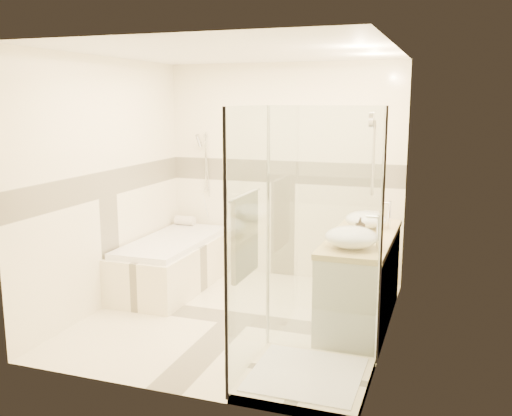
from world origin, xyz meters
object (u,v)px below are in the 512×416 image
(shower_enclosure, at_px, (295,314))
(amenity_bottle_b, at_px, (360,228))
(bathtub, at_px, (173,261))
(vessel_sink_far, at_px, (351,237))
(vanity, at_px, (361,279))
(amenity_bottle_a, at_px, (360,226))
(vessel_sink_near, at_px, (366,219))

(shower_enclosure, relative_size, amenity_bottle_b, 13.57)
(shower_enclosure, height_order, amenity_bottle_b, shower_enclosure)
(bathtub, height_order, vessel_sink_far, vessel_sink_far)
(vessel_sink_far, bearing_deg, vanity, 87.62)
(bathtub, bearing_deg, amenity_bottle_a, -9.65)
(shower_enclosure, relative_size, vessel_sink_far, 4.58)
(bathtub, xyz_separation_m, vessel_sink_near, (2.13, -0.02, 0.62))
(vessel_sink_near, bearing_deg, amenity_bottle_b, -90.00)
(shower_enclosure, distance_m, amenity_bottle_a, 1.36)
(vanity, bearing_deg, vessel_sink_far, -92.38)
(shower_enclosure, distance_m, vessel_sink_far, 0.94)
(shower_enclosure, bearing_deg, vessel_sink_near, 80.36)
(bathtub, relative_size, shower_enclosure, 0.83)
(shower_enclosure, bearing_deg, amenity_bottle_b, 77.63)
(bathtub, xyz_separation_m, shower_enclosure, (1.86, -1.62, 0.20))
(vessel_sink_near, height_order, vessel_sink_far, vessel_sink_far)
(amenity_bottle_a, bearing_deg, vessel_sink_far, -90.00)
(vanity, bearing_deg, amenity_bottle_a, -148.47)
(amenity_bottle_b, bearing_deg, vessel_sink_near, 90.00)
(vanity, height_order, amenity_bottle_b, amenity_bottle_b)
(vessel_sink_near, bearing_deg, amenity_bottle_a, -90.00)
(vessel_sink_near, height_order, amenity_bottle_a, amenity_bottle_a)
(vanity, height_order, shower_enclosure, shower_enclosure)
(bathtub, bearing_deg, vessel_sink_near, -0.41)
(bathtub, relative_size, amenity_bottle_a, 10.20)
(bathtub, relative_size, vessel_sink_far, 3.82)
(vanity, xyz_separation_m, amenity_bottle_a, (-0.02, -0.01, 0.51))
(amenity_bottle_a, distance_m, amenity_bottle_b, 0.02)
(bathtub, height_order, amenity_bottle_b, amenity_bottle_b)
(bathtub, relative_size, amenity_bottle_b, 11.31)
(amenity_bottle_b, bearing_deg, amenity_bottle_a, 90.00)
(amenity_bottle_a, xyz_separation_m, amenity_bottle_b, (0.00, -0.01, -0.01))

